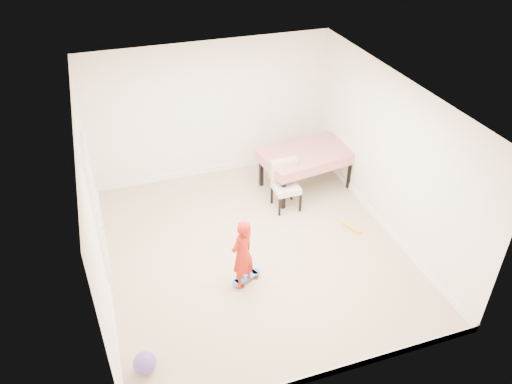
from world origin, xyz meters
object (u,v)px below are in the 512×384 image
object	(u,v)px
balloon	(145,363)
skateboard	(246,278)
dining_chair	(286,186)
child	(242,256)
dining_table	(306,169)

from	to	relation	value
balloon	skateboard	bearing A→B (deg)	33.91
balloon	dining_chair	bearing A→B (deg)	42.76
skateboard	child	xyz separation A→B (m)	(-0.08, -0.08, 0.52)
skateboard	balloon	bearing A→B (deg)	-169.79
dining_chair	skateboard	world-z (taller)	dining_chair
skateboard	child	distance (m)	0.53
dining_table	skateboard	bearing A→B (deg)	-140.02
skateboard	balloon	size ratio (longest dim) A/B	1.79
skateboard	balloon	world-z (taller)	balloon
dining_table	balloon	xyz separation A→B (m)	(-3.43, -3.15, -0.24)
dining_chair	child	world-z (taller)	child
child	dining_chair	bearing A→B (deg)	-160.75
skateboard	child	bearing A→B (deg)	-158.68
dining_table	dining_chair	distance (m)	0.78
dining_table	balloon	distance (m)	4.66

